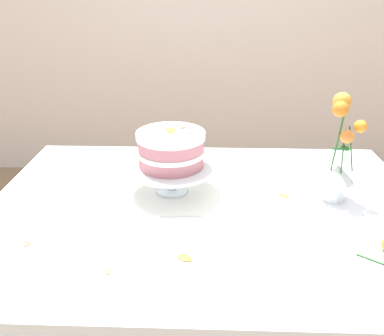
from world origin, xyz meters
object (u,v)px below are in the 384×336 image
cake_stand (171,170)px  layer_cake (171,149)px  flower_vase (339,160)px  dining_table (206,236)px

cake_stand → layer_cake: (0.00, 0.00, 0.08)m
cake_stand → flower_vase: flower_vase is taller
flower_vase → dining_table: bearing=-167.2°
layer_cake → flower_vase: flower_vase is taller
layer_cake → flower_vase: size_ratio=0.64×
layer_cake → flower_vase: bearing=-2.8°
cake_stand → layer_cake: bearing=45.7°
flower_vase → layer_cake: bearing=177.2°
cake_stand → flower_vase: (0.53, -0.03, 0.05)m
layer_cake → flower_vase: (0.53, -0.03, -0.02)m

